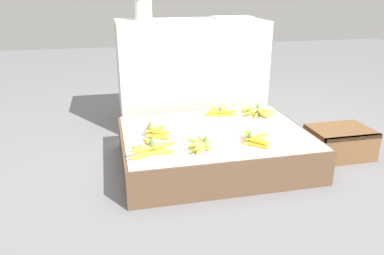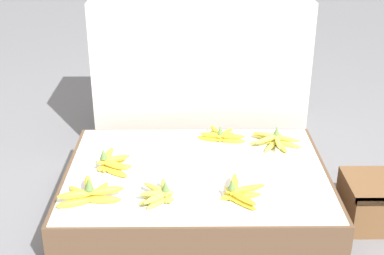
{
  "view_description": "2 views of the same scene",
  "coord_description": "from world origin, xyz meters",
  "views": [
    {
      "loc": [
        -0.6,
        -2.01,
        1.03
      ],
      "look_at": [
        -0.13,
        0.04,
        0.23
      ],
      "focal_mm": 35.0,
      "sensor_mm": 36.0,
      "label": 1
    },
    {
      "loc": [
        -0.04,
        -1.98,
        1.33
      ],
      "look_at": [
        -0.02,
        0.09,
        0.37
      ],
      "focal_mm": 50.0,
      "sensor_mm": 36.0,
      "label": 2
    }
  ],
  "objects": [
    {
      "name": "ground_plane",
      "position": [
        0.0,
        0.0,
        0.0
      ],
      "size": [
        10.0,
        10.0,
        0.0
      ],
      "primitive_type": "plane",
      "color": "slate"
    },
    {
      "name": "display_platform",
      "position": [
        0.0,
        0.0,
        0.11
      ],
      "size": [
        1.11,
        0.83,
        0.21
      ],
      "color": "brown",
      "rests_on": "ground_plane"
    },
    {
      "name": "back_vendor_table",
      "position": [
        0.03,
        0.82,
        0.4
      ],
      "size": [
        1.11,
        0.52,
        0.8
      ],
      "color": "beige",
      "rests_on": "ground_plane"
    },
    {
      "name": "banana_bunch_front_left",
      "position": [
        -0.41,
        -0.23,
        0.24
      ],
      "size": [
        0.26,
        0.19,
        0.11
      ],
      "color": "gold",
      "rests_on": "display_platform"
    },
    {
      "name": "banana_bunch_front_midleft",
      "position": [
        -0.14,
        -0.23,
        0.24
      ],
      "size": [
        0.14,
        0.19,
        0.09
      ],
      "color": "gold",
      "rests_on": "display_platform"
    },
    {
      "name": "banana_bunch_front_midright",
      "position": [
        0.16,
        -0.22,
        0.24
      ],
      "size": [
        0.18,
        0.24,
        0.09
      ],
      "color": "yellow",
      "rests_on": "display_platform"
    },
    {
      "name": "banana_bunch_middle_left",
      "position": [
        -0.36,
        0.01,
        0.24
      ],
      "size": [
        0.15,
        0.22,
        0.1
      ],
      "color": "gold",
      "rests_on": "display_platform"
    },
    {
      "name": "banana_bunch_back_midright",
      "position": [
        0.12,
        0.28,
        0.24
      ],
      "size": [
        0.23,
        0.14,
        0.08
      ],
      "color": "yellow",
      "rests_on": "display_platform"
    },
    {
      "name": "banana_bunch_back_right",
      "position": [
        0.36,
        0.23,
        0.24
      ],
      "size": [
        0.24,
        0.22,
        0.09
      ],
      "color": "#DBCC4C",
      "rests_on": "display_platform"
    }
  ]
}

